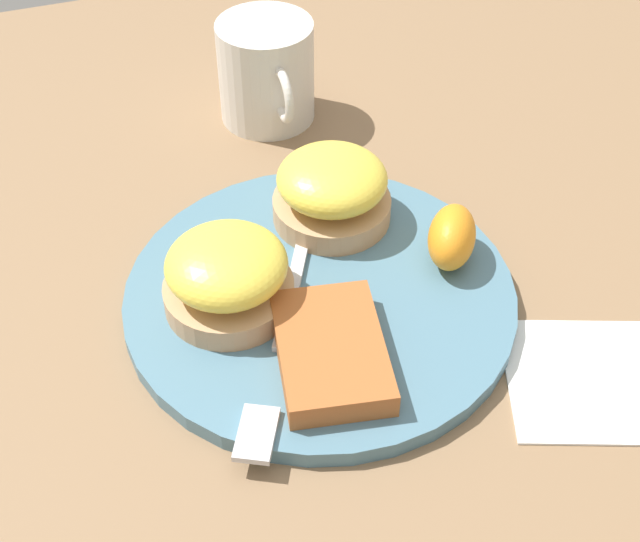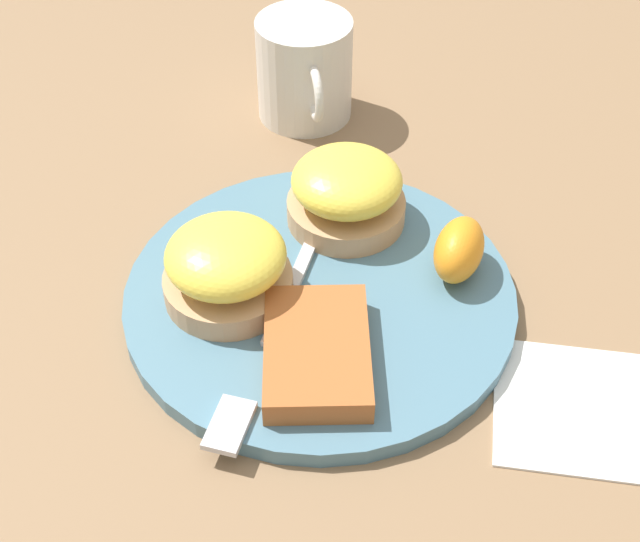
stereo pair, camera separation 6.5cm
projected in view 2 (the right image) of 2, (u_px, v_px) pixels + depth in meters
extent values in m
plane|color=#846647|center=(320.00, 303.00, 0.68)|extent=(1.10, 1.10, 0.00)
cylinder|color=slate|center=(320.00, 297.00, 0.67)|extent=(0.29, 0.29, 0.01)
cylinder|color=tan|center=(346.00, 210.00, 0.72)|extent=(0.10, 0.10, 0.02)
ellipsoid|color=yellow|center=(347.00, 181.00, 0.70)|extent=(0.09, 0.09, 0.04)
cylinder|color=tan|center=(229.00, 285.00, 0.66)|extent=(0.10, 0.10, 0.02)
ellipsoid|color=yellow|center=(226.00, 256.00, 0.64)|extent=(0.09, 0.09, 0.04)
cube|color=#A95B2B|center=(317.00, 351.00, 0.61)|extent=(0.12, 0.09, 0.02)
ellipsoid|color=orange|center=(460.00, 253.00, 0.66)|extent=(0.07, 0.06, 0.04)
cube|color=silver|center=(289.00, 288.00, 0.66)|extent=(0.10, 0.06, 0.00)
cube|color=silver|center=(229.00, 425.00, 0.57)|extent=(0.05, 0.04, 0.00)
cylinder|color=silver|center=(304.00, 69.00, 0.83)|extent=(0.09, 0.09, 0.10)
torus|color=silver|center=(315.00, 94.00, 0.79)|extent=(0.05, 0.01, 0.05)
cube|color=white|center=(576.00, 407.00, 0.60)|extent=(0.14, 0.14, 0.00)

